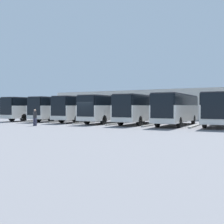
{
  "coord_description": "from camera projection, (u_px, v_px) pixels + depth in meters",
  "views": [
    {
      "loc": [
        -18.17,
        24.35,
        1.97
      ],
      "look_at": [
        -0.2,
        -5.36,
        1.35
      ],
      "focal_mm": 45.0,
      "sensor_mm": 36.0,
      "label": 1
    }
  ],
  "objects": [
    {
      "name": "bus_1",
      "position": [
        177.0,
        108.0,
        29.88
      ],
      "size": [
        3.16,
        10.9,
        3.29
      ],
      "rotation": [
        0.0,
        0.0,
        0.07
      ],
      "color": "silver",
      "rests_on": "ground_plane"
    },
    {
      "name": "station_building",
      "position": [
        163.0,
        105.0,
        50.13
      ],
      "size": [
        38.13,
        15.9,
        4.74
      ],
      "color": "beige",
      "rests_on": "ground_plane"
    },
    {
      "name": "bus_4",
      "position": [
        83.0,
        108.0,
        37.16
      ],
      "size": [
        3.16,
        10.9,
        3.29
      ],
      "rotation": [
        0.0,
        0.0,
        0.07
      ],
      "color": "silver",
      "rests_on": "ground_plane"
    },
    {
      "name": "curb_divider_1",
      "position": [
        152.0,
        125.0,
        29.67
      ],
      "size": [
        0.64,
        5.91,
        0.15
      ],
      "primitive_type": "cube",
      "rotation": [
        0.0,
        0.0,
        0.07
      ],
      "color": "#9E9E99",
      "rests_on": "ground_plane"
    },
    {
      "name": "pedestrian",
      "position": [
        35.0,
        117.0,
        29.28
      ],
      "size": [
        0.5,
        0.5,
        1.73
      ],
      "rotation": [
        0.0,
        0.0,
        0.36
      ],
      "color": "#38384C",
      "rests_on": "ground_plane"
    },
    {
      "name": "bus_0",
      "position": [
        221.0,
        108.0,
        28.38
      ],
      "size": [
        3.16,
        10.9,
        3.29
      ],
      "rotation": [
        0.0,
        0.0,
        0.07
      ],
      "color": "silver",
      "rests_on": "ground_plane"
    },
    {
      "name": "bus_2",
      "position": [
        141.0,
        108.0,
        32.36
      ],
      "size": [
        3.16,
        10.9,
        3.29
      ],
      "rotation": [
        0.0,
        0.0,
        0.07
      ],
      "color": "silver",
      "rests_on": "ground_plane"
    },
    {
      "name": "curb_divider_2",
      "position": [
        118.0,
        123.0,
        32.15
      ],
      "size": [
        0.64,
        5.91,
        0.15
      ],
      "primitive_type": "cube",
      "rotation": [
        0.0,
        0.0,
        0.07
      ],
      "color": "#9E9E99",
      "rests_on": "ground_plane"
    },
    {
      "name": "bus_5",
      "position": [
        60.0,
        108.0,
        39.65
      ],
      "size": [
        3.16,
        10.9,
        3.29
      ],
      "rotation": [
        0.0,
        0.0,
        0.07
      ],
      "color": "silver",
      "rests_on": "ground_plane"
    },
    {
      "name": "curb_divider_3",
      "position": [
        87.0,
        122.0,
        34.24
      ],
      "size": [
        0.64,
        5.91,
        0.15
      ],
      "primitive_type": "cube",
      "rotation": [
        0.0,
        0.0,
        0.07
      ],
      "color": "#9E9E99",
      "rests_on": "ground_plane"
    },
    {
      "name": "curb_divider_5",
      "position": [
        41.0,
        120.0,
        39.44
      ],
      "size": [
        0.64,
        5.91,
        0.15
      ],
      "primitive_type": "cube",
      "rotation": [
        0.0,
        0.0,
        0.07
      ],
      "color": "#9E9E99",
      "rests_on": "ground_plane"
    },
    {
      "name": "bus_6",
      "position": [
        35.0,
        108.0,
        41.22
      ],
      "size": [
        3.16,
        10.9,
        3.29
      ],
      "rotation": [
        0.0,
        0.0,
        0.07
      ],
      "color": "silver",
      "rests_on": "ground_plane"
    },
    {
      "name": "curb_divider_4",
      "position": [
        63.0,
        121.0,
        36.95
      ],
      "size": [
        0.64,
        5.91,
        0.15
      ],
      "primitive_type": "cube",
      "rotation": [
        0.0,
        0.0,
        0.07
      ],
      "color": "#9E9E99",
      "rests_on": "ground_plane"
    },
    {
      "name": "ground_plane",
      "position": [
        85.0,
        125.0,
        30.27
      ],
      "size": [
        600.0,
        600.0,
        0.0
      ],
      "primitive_type": "plane",
      "color": "slate"
    },
    {
      "name": "bus_3",
      "position": [
        109.0,
        108.0,
        34.45
      ],
      "size": [
        3.16,
        10.9,
        3.29
      ],
      "rotation": [
        0.0,
        0.0,
        0.07
      ],
      "color": "silver",
      "rests_on": "ground_plane"
    },
    {
      "name": "curb_divider_0",
      "position": [
        195.0,
        126.0,
        28.17
      ],
      "size": [
        0.64,
        5.91,
        0.15
      ],
      "primitive_type": "cube",
      "rotation": [
        0.0,
        0.0,
        0.07
      ],
      "color": "#9E9E99",
      "rests_on": "ground_plane"
    }
  ]
}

